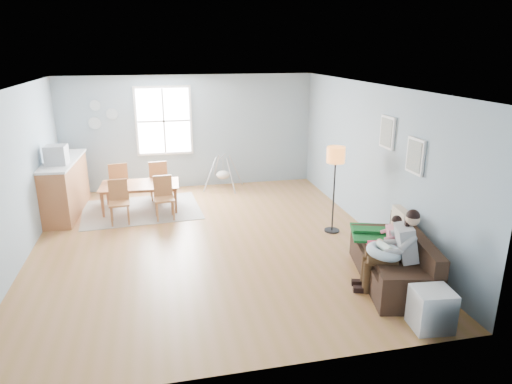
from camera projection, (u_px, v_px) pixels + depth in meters
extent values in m
cube|color=#9F6F38|center=(209.00, 243.00, 8.13)|extent=(8.40, 9.40, 0.08)
cube|color=silver|center=(203.00, 67.00, 7.21)|extent=(8.40, 9.40, 0.60)
cube|color=#8A9FB4|center=(186.00, 125.00, 12.05)|extent=(8.40, 0.08, 3.90)
cube|color=#8A9FB4|center=(279.00, 323.00, 3.38)|extent=(8.40, 0.08, 3.90)
cube|color=#8A9FB4|center=(427.00, 156.00, 8.57)|extent=(0.08, 9.40, 3.90)
cube|color=white|center=(164.00, 121.00, 10.73)|extent=(1.32, 0.06, 1.62)
cube|color=white|center=(164.00, 121.00, 10.70)|extent=(1.20, 0.02, 1.50)
cube|color=white|center=(164.00, 121.00, 10.69)|extent=(1.20, 0.03, 0.04)
cube|color=white|center=(164.00, 121.00, 10.69)|extent=(0.04, 0.03, 1.50)
cube|color=white|center=(416.00, 156.00, 6.81)|extent=(0.04, 0.44, 0.54)
cube|color=slate|center=(414.00, 156.00, 6.80)|extent=(0.01, 0.36, 0.46)
cube|color=white|center=(387.00, 132.00, 7.59)|extent=(0.04, 0.44, 0.54)
cube|color=slate|center=(386.00, 132.00, 7.58)|extent=(0.01, 0.36, 0.46)
cylinder|color=#9DB5BD|center=(95.00, 105.00, 10.30)|extent=(0.24, 0.02, 0.24)
cylinder|color=#9DB5BD|center=(112.00, 114.00, 10.43)|extent=(0.26, 0.02, 0.26)
cylinder|color=#9DB5BD|center=(95.00, 123.00, 10.41)|extent=(0.28, 0.02, 0.28)
cube|color=black|center=(391.00, 269.00, 6.70)|extent=(1.19, 2.03, 0.38)
cube|color=black|center=(415.00, 245.00, 6.59)|extent=(0.57, 1.90, 0.39)
cube|color=black|center=(412.00, 282.00, 5.81)|extent=(0.83, 0.35, 0.14)
cube|color=black|center=(377.00, 230.00, 7.44)|extent=(0.83, 0.35, 0.14)
cube|color=#155F28|center=(380.00, 233.00, 7.22)|extent=(1.07, 1.00, 0.04)
cube|color=tan|center=(401.00, 224.00, 7.03)|extent=(0.18, 0.48, 0.47)
cube|color=gray|center=(406.00, 243.00, 6.27)|extent=(0.41, 0.46, 0.53)
sphere|color=tan|center=(413.00, 219.00, 6.16)|extent=(0.19, 0.19, 0.19)
sphere|color=black|center=(413.00, 216.00, 6.15)|extent=(0.19, 0.19, 0.19)
cylinder|color=#322312|center=(383.00, 261.00, 6.28)|extent=(0.43, 0.25, 0.14)
cylinder|color=#322312|center=(380.00, 255.00, 6.46)|extent=(0.43, 0.25, 0.14)
cylinder|color=#322312|center=(367.00, 277.00, 6.37)|extent=(0.11, 0.11, 0.47)
cylinder|color=#322312|center=(365.00, 271.00, 6.55)|extent=(0.11, 0.11, 0.47)
cube|color=black|center=(361.00, 289.00, 6.43)|extent=(0.23, 0.15, 0.08)
cube|color=black|center=(359.00, 283.00, 6.61)|extent=(0.23, 0.15, 0.08)
torus|color=silver|center=(384.00, 252.00, 6.32)|extent=(0.59, 0.58, 0.21)
cylinder|color=silver|center=(385.00, 247.00, 6.30)|extent=(0.14, 0.27, 0.11)
sphere|color=tan|center=(380.00, 242.00, 6.43)|extent=(0.10, 0.10, 0.10)
cube|color=silver|center=(393.00, 236.00, 6.74)|extent=(0.26, 0.28, 0.33)
sphere|color=tan|center=(397.00, 222.00, 6.67)|extent=(0.15, 0.15, 0.15)
sphere|color=black|center=(397.00, 220.00, 6.66)|extent=(0.15, 0.15, 0.15)
cylinder|color=#EC3967|center=(378.00, 247.00, 6.73)|extent=(0.28, 0.15, 0.08)
cylinder|color=#EC3967|center=(377.00, 243.00, 6.85)|extent=(0.28, 0.15, 0.08)
cylinder|color=#EC3967|center=(369.00, 256.00, 6.79)|extent=(0.07, 0.07, 0.27)
cylinder|color=#EC3967|center=(367.00, 252.00, 6.91)|extent=(0.07, 0.07, 0.27)
cylinder|color=black|center=(332.00, 230.00, 8.57)|extent=(0.28, 0.28, 0.03)
cylinder|color=black|center=(334.00, 195.00, 8.36)|extent=(0.03, 0.03, 1.42)
cylinder|color=orange|center=(336.00, 155.00, 8.13)|extent=(0.32, 0.32, 0.28)
cube|color=silver|center=(432.00, 309.00, 5.55)|extent=(0.50, 0.46, 0.52)
cube|color=black|center=(415.00, 310.00, 5.53)|extent=(0.06, 0.35, 0.41)
cube|color=gray|center=(142.00, 210.00, 9.69)|extent=(2.53, 1.99, 0.01)
imported|color=brown|center=(141.00, 197.00, 9.61)|extent=(1.65, 0.97, 0.57)
cube|color=brown|center=(119.00, 203.00, 8.84)|extent=(0.41, 0.41, 0.04)
cube|color=brown|center=(118.00, 190.00, 8.93)|extent=(0.37, 0.06, 0.42)
cylinder|color=brown|center=(112.00, 217.00, 8.72)|extent=(0.04, 0.04, 0.41)
cylinder|color=brown|center=(128.00, 215.00, 8.80)|extent=(0.04, 0.04, 0.41)
cylinder|color=brown|center=(112.00, 212.00, 9.00)|extent=(0.04, 0.04, 0.41)
cylinder|color=brown|center=(128.00, 210.00, 9.08)|extent=(0.04, 0.04, 0.41)
cube|color=brown|center=(164.00, 199.00, 9.07)|extent=(0.41, 0.41, 0.04)
cube|color=brown|center=(163.00, 186.00, 9.16)|extent=(0.37, 0.06, 0.43)
cylinder|color=brown|center=(157.00, 212.00, 8.95)|extent=(0.04, 0.04, 0.42)
cylinder|color=brown|center=(174.00, 211.00, 9.03)|extent=(0.04, 0.04, 0.42)
cylinder|color=brown|center=(156.00, 207.00, 9.24)|extent=(0.04, 0.04, 0.42)
cylinder|color=brown|center=(172.00, 206.00, 9.32)|extent=(0.04, 0.04, 0.42)
cube|color=brown|center=(118.00, 183.00, 10.06)|extent=(0.48, 0.48, 0.04)
cube|color=brown|center=(118.00, 174.00, 9.81)|extent=(0.40, 0.10, 0.46)
cylinder|color=brown|center=(126.00, 190.00, 10.33)|extent=(0.04, 0.04, 0.45)
cylinder|color=brown|center=(111.00, 191.00, 10.21)|extent=(0.04, 0.04, 0.45)
cylinder|color=brown|center=(128.00, 194.00, 10.03)|extent=(0.04, 0.04, 0.45)
cylinder|color=brown|center=(112.00, 196.00, 9.91)|extent=(0.04, 0.04, 0.45)
cube|color=brown|center=(158.00, 180.00, 10.29)|extent=(0.44, 0.44, 0.04)
cube|color=brown|center=(158.00, 172.00, 10.05)|extent=(0.39, 0.06, 0.45)
cylinder|color=brown|center=(166.00, 187.00, 10.56)|extent=(0.04, 0.04, 0.44)
cylinder|color=brown|center=(151.00, 188.00, 10.47)|extent=(0.04, 0.04, 0.44)
cylinder|color=brown|center=(167.00, 191.00, 10.25)|extent=(0.04, 0.04, 0.44)
cylinder|color=brown|center=(152.00, 192.00, 10.16)|extent=(0.04, 0.04, 0.44)
cube|color=brown|center=(65.00, 187.00, 9.36)|extent=(0.66, 2.03, 1.11)
cube|color=silver|center=(61.00, 161.00, 9.19)|extent=(0.71, 2.07, 0.04)
cube|color=#A6A6AB|center=(56.00, 155.00, 8.76)|extent=(0.41, 0.39, 0.37)
cube|color=black|center=(46.00, 155.00, 8.73)|extent=(0.04, 0.30, 0.26)
cylinder|color=#A6A6AB|center=(223.00, 156.00, 10.91)|extent=(0.21, 0.44, 0.04)
ellipsoid|color=beige|center=(223.00, 175.00, 11.05)|extent=(0.33, 0.33, 0.20)
cylinder|color=#A6A6AB|center=(223.00, 166.00, 10.98)|extent=(0.01, 0.01, 0.37)
cylinder|color=#A6A6AB|center=(210.00, 175.00, 10.83)|extent=(0.38, 0.19, 0.81)
cylinder|color=#A6A6AB|center=(231.00, 176.00, 10.74)|extent=(0.17, 0.39, 0.81)
cylinder|color=#A6A6AB|center=(216.00, 169.00, 11.32)|extent=(0.17, 0.39, 0.81)
cylinder|color=#A6A6AB|center=(236.00, 170.00, 11.23)|extent=(0.38, 0.19, 0.81)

